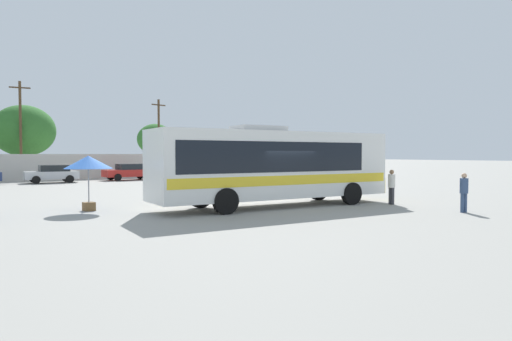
{
  "coord_description": "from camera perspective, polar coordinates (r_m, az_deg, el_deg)",
  "views": [
    {
      "loc": [
        -12.69,
        -15.45,
        2.38
      ],
      "look_at": [
        -0.65,
        0.66,
        1.63
      ],
      "focal_mm": 31.69,
      "sensor_mm": 36.0,
      "label": 1
    }
  ],
  "objects": [
    {
      "name": "roadside_tree_midright",
      "position": [
        54.59,
        -12.59,
        3.87
      ],
      "size": [
        4.24,
        4.24,
        5.91
      ],
      "color": "brown",
      "rests_on": "ground_plane"
    },
    {
      "name": "parked_car_third_red",
      "position": [
        42.67,
        -15.62,
        -0.11
      ],
      "size": [
        4.55,
        2.02,
        1.46
      ],
      "color": "red",
      "rests_on": "ground_plane"
    },
    {
      "name": "parked_car_second_silver",
      "position": [
        40.66,
        -24.32,
        -0.33
      ],
      "size": [
        4.17,
        2.24,
        1.46
      ],
      "color": "#B7BABF",
      "rests_on": "ground_plane"
    },
    {
      "name": "passenger_waiting_on_apron",
      "position": [
        20.13,
        24.76,
        -2.28
      ],
      "size": [
        0.41,
        0.41,
        1.6
      ],
      "color": "#33476B",
      "rests_on": "ground_plane"
    },
    {
      "name": "vendor_umbrella_near_gate_blue",
      "position": [
        20.01,
        -20.4,
        0.82
      ],
      "size": [
        1.95,
        1.95,
        2.3
      ],
      "color": "gray",
      "rests_on": "ground_plane"
    },
    {
      "name": "coach_bus_white_yellow",
      "position": [
        20.25,
        2.07,
        0.82
      ],
      "size": [
        11.52,
        3.7,
        3.6
      ],
      "color": "white",
      "rests_on": "ground_plane"
    },
    {
      "name": "ground_plane",
      "position": [
        28.53,
        -10.25,
        -2.7
      ],
      "size": [
        300.0,
        300.0,
        0.0
      ],
      "primitive_type": "plane",
      "color": "gray"
    },
    {
      "name": "perimeter_wall",
      "position": [
        45.31,
        -20.5,
        0.46
      ],
      "size": [
        80.0,
        0.3,
        2.36
      ],
      "primitive_type": "cube",
      "color": "beige",
      "rests_on": "ground_plane"
    },
    {
      "name": "attendant_by_bus_door",
      "position": [
        22.15,
        16.74,
        -1.74
      ],
      "size": [
        0.34,
        0.34,
        1.63
      ],
      "color": "#38383D",
      "rests_on": "ground_plane"
    },
    {
      "name": "roadside_tree_midleft",
      "position": [
        50.75,
        -27.26,
        4.48
      ],
      "size": [
        5.98,
        5.98,
        7.23
      ],
      "color": "brown",
      "rests_on": "ground_plane"
    },
    {
      "name": "utility_pole_far",
      "position": [
        47.56,
        -27.58,
        4.73
      ],
      "size": [
        1.79,
        0.43,
        9.13
      ],
      "color": "#4C3823",
      "rests_on": "ground_plane"
    },
    {
      "name": "utility_pole_near",
      "position": [
        50.55,
        -12.17,
        4.29
      ],
      "size": [
        1.78,
        0.54,
        8.31
      ],
      "color": "#4C3823",
      "rests_on": "ground_plane"
    }
  ]
}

